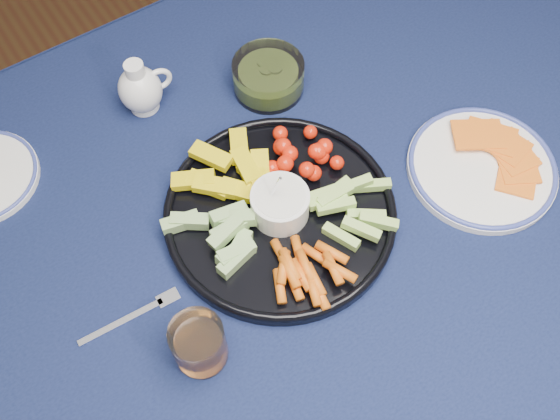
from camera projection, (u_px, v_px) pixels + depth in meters
dining_table at (330, 234)px, 1.00m from camera, size 1.67×1.07×0.75m
crudite_platter at (279, 212)px, 0.90m from camera, size 0.34×0.34×0.11m
creamer_pitcher at (141, 89)px, 0.98m from camera, size 0.09×0.07×0.10m
pickle_bowl at (268, 77)px, 1.02m from camera, size 0.12×0.12×0.05m
cheese_plate at (482, 166)px, 0.95m from camera, size 0.23×0.23×0.03m
juice_tumbler at (199, 345)px, 0.78m from camera, size 0.07×0.07×0.08m
fork_left at (138, 313)px, 0.84m from camera, size 0.15×0.02×0.00m
fork_right at (477, 166)px, 0.96m from camera, size 0.15×0.05×0.00m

